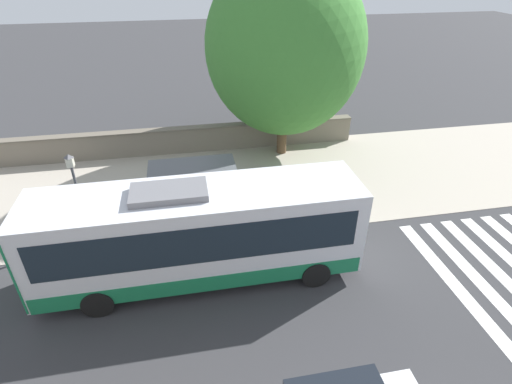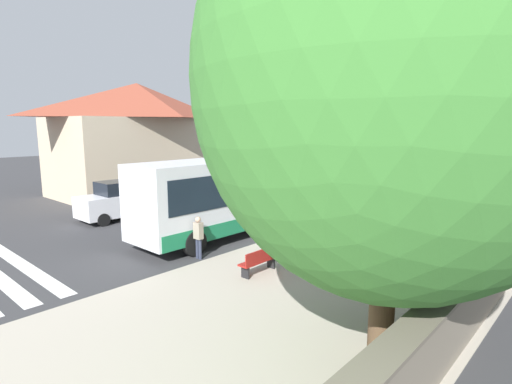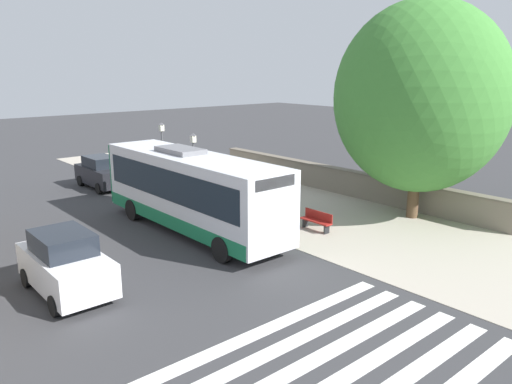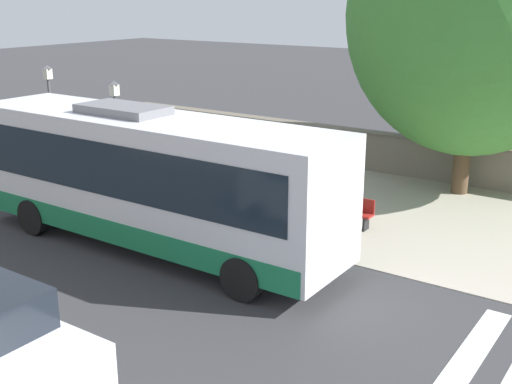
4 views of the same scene
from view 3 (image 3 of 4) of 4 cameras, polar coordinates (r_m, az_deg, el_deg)
name	(u,v)px [view 3 (image 3 of 4)]	position (r m, az deg, el deg)	size (l,w,h in m)	color
ground_plane	(221,221)	(23.82, -4.04, -3.33)	(120.00, 120.00, 0.00)	#353538
sidewalk_plaza	(289,204)	(26.63, 3.74, -1.43)	(9.00, 44.00, 0.02)	#ADA393
crosswalk_stripes	(335,365)	(13.06, 9.00, -18.95)	(9.00, 5.25, 0.01)	silver
stone_wall	(339,180)	(29.35, 9.43, 1.32)	(0.60, 20.00, 1.46)	slate
bus	(191,190)	(21.95, -7.40, 0.23)	(2.67, 10.74, 3.67)	silver
bus_shelter	(256,174)	(24.09, 0.03, 2.12)	(1.73, 3.48, 2.54)	#515459
pedestrian	(279,224)	(20.20, 2.60, -3.72)	(0.34, 0.22, 1.60)	#2D3347
bench	(317,220)	(22.43, 6.95, -3.22)	(0.40, 1.60, 0.88)	maroon
street_lamp_near	(194,161)	(27.02, -7.12, 3.54)	(0.28, 0.28, 3.73)	#4C4C51
street_lamp_far	(162,150)	(29.78, -10.64, 4.70)	(0.28, 0.28, 4.02)	#4C4C51
shade_tree	(421,97)	(24.53, 18.34, 10.22)	(7.98, 7.98, 10.16)	brown
parked_car_behind_bus	(101,173)	(31.58, -17.25, 2.13)	(1.84, 4.18, 1.91)	black
parked_car_far_lane	(65,264)	(17.23, -20.94, -7.69)	(1.96, 4.06, 2.03)	silver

